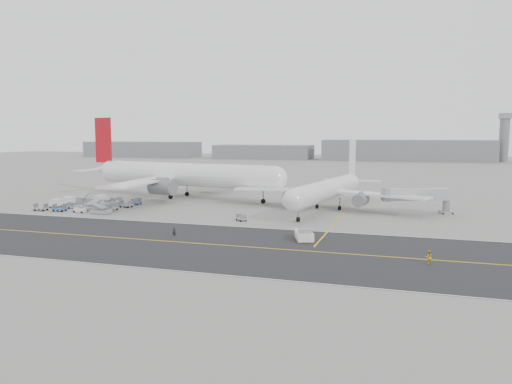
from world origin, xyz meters
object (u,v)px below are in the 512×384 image
(control_tower, at_px, (504,137))
(airliner_a, at_px, (180,174))
(pushback_tug, at_px, (304,235))
(ground_crew_a, at_px, (174,232))
(ground_crew_b, at_px, (429,257))
(airliner_b, at_px, (328,189))
(jet_bridge, at_px, (417,196))

(control_tower, height_order, airliner_a, control_tower)
(pushback_tug, distance_m, ground_crew_a, 22.19)
(ground_crew_a, height_order, ground_crew_b, ground_crew_b)
(ground_crew_b, bearing_deg, airliner_b, -79.38)
(jet_bridge, distance_m, ground_crew_a, 55.11)
(airliner_b, relative_size, ground_crew_a, 29.59)
(ground_crew_a, bearing_deg, control_tower, 52.75)
(jet_bridge, height_order, ground_crew_a, jet_bridge)
(control_tower, bearing_deg, ground_crew_a, -108.69)
(ground_crew_b, bearing_deg, ground_crew_a, -23.04)
(control_tower, distance_m, airliner_a, 258.43)
(jet_bridge, xyz_separation_m, ground_crew_a, (-39.85, -37.93, -3.27))
(airliner_b, xyz_separation_m, ground_crew_a, (-20.05, -39.21, -3.91))
(pushback_tug, xyz_separation_m, ground_crew_b, (19.31, -10.32, 0.09))
(airliner_a, relative_size, ground_crew_a, 40.73)
(control_tower, bearing_deg, pushback_tug, -104.77)
(control_tower, bearing_deg, airliner_b, -107.22)
(jet_bridge, xyz_separation_m, ground_crew_b, (1.30, -44.34, -3.11))
(airliner_a, relative_size, ground_crew_b, 34.11)
(airliner_a, relative_size, pushback_tug, 8.78)
(jet_bridge, bearing_deg, control_tower, 57.81)
(airliner_a, relative_size, airliner_b, 1.38)
(ground_crew_a, bearing_deg, ground_crew_b, -27.41)
(pushback_tug, relative_size, ground_crew_a, 4.64)
(airliner_b, distance_m, ground_crew_b, 50.40)
(control_tower, xyz_separation_m, airliner_b, (-74.36, -239.89, -11.54))
(control_tower, relative_size, airliner_b, 0.66)
(control_tower, height_order, jet_bridge, control_tower)
(airliner_b, xyz_separation_m, jet_bridge, (19.80, -1.28, -0.65))
(airliner_b, distance_m, pushback_tug, 35.55)
(ground_crew_a, relative_size, ground_crew_b, 0.84)
(jet_bridge, bearing_deg, airliner_b, 156.87)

